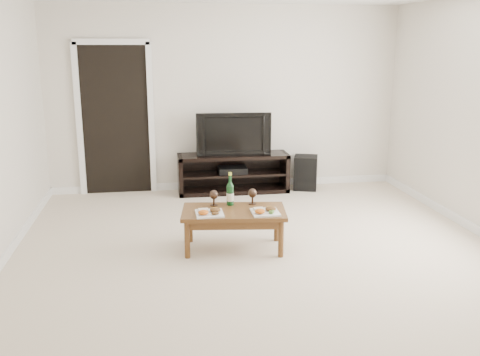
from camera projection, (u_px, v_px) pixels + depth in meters
name	position (u px, v px, depth m)	size (l,w,h in m)	color
floor	(263.00, 259.00, 5.27)	(5.50, 5.50, 0.00)	beige
back_wall	(226.00, 99.00, 7.61)	(5.00, 0.04, 2.60)	silver
doorway	(116.00, 121.00, 7.41)	(0.90, 0.02, 2.05)	black
media_console	(233.00, 173.00, 7.60)	(1.56, 0.45, 0.55)	black
television	(233.00, 133.00, 7.46)	(1.04, 0.14, 0.60)	black
av_receiver	(233.00, 170.00, 7.58)	(0.40, 0.30, 0.08)	black
subwoofer	(306.00, 173.00, 7.77)	(0.33, 0.33, 0.49)	black
coffee_table	(234.00, 230.00, 5.49)	(1.05, 0.57, 0.42)	brown
plate_left	(209.00, 211.00, 5.29)	(0.27, 0.27, 0.07)	white
plate_right	(265.00, 210.00, 5.32)	(0.27, 0.27, 0.07)	white
wine_bottle	(230.00, 189.00, 5.57)	(0.07, 0.07, 0.35)	#0F3917
goblet_left	(214.00, 198.00, 5.56)	(0.09, 0.09, 0.17)	#36261D
goblet_right	(252.00, 196.00, 5.62)	(0.09, 0.09, 0.17)	#36261D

